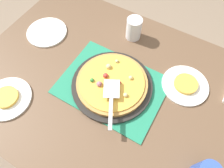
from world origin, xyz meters
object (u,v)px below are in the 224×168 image
object	(u,v)px
pizza_server	(111,99)
plate_side	(47,32)
plate_far_right	(185,85)
cup_far	(134,29)
pizza_pan	(112,85)
pizza	(112,83)
served_slice_left	(6,97)
served_slice_right	(186,84)
plate_near_left	(7,98)

from	to	relation	value
pizza_server	plate_side	bearing A→B (deg)	-20.40
plate_far_right	cup_far	xyz separation A→B (m)	(0.36, -0.15, 0.06)
pizza_pan	plate_side	distance (m)	0.50
plate_side	pizza	bearing A→B (deg)	167.05
plate_side	served_slice_left	bearing A→B (deg)	104.38
served_slice_left	served_slice_right	xyz separation A→B (m)	(-0.68, -0.47, 0.00)
plate_side	cup_far	bearing A→B (deg)	-153.05
plate_side	cup_far	size ratio (longest dim) A/B	1.83
plate_far_right	plate_side	xyz separation A→B (m)	(0.78, 0.06, 0.00)
served_slice_left	pizza_server	world-z (taller)	pizza_server
pizza_pan	plate_side	size ratio (longest dim) A/B	1.73
pizza_pan	plate_side	world-z (taller)	pizza_pan
pizza	plate_side	bearing A→B (deg)	-12.95
pizza_pan	plate_far_right	distance (m)	0.35
pizza	served_slice_left	distance (m)	0.48
plate_near_left	plate_far_right	distance (m)	0.83
plate_near_left	plate_side	distance (m)	0.42
pizza_pan	plate_near_left	xyz separation A→B (m)	(0.38, 0.30, -0.01)
plate_near_left	cup_far	size ratio (longest dim) A/B	1.83
plate_near_left	cup_far	xyz separation A→B (m)	(-0.32, -0.63, 0.06)
plate_near_left	served_slice_right	size ratio (longest dim) A/B	2.00
pizza	plate_near_left	size ratio (longest dim) A/B	1.50
plate_near_left	pizza	bearing A→B (deg)	-141.73
pizza_pan	plate_near_left	world-z (taller)	pizza_pan
plate_near_left	plate_side	world-z (taller)	same
pizza_pan	served_slice_right	bearing A→B (deg)	-149.41
cup_far	plate_far_right	bearing A→B (deg)	156.89
served_slice_right	pizza_pan	bearing A→B (deg)	30.59
pizza_pan	cup_far	size ratio (longest dim) A/B	3.17
served_slice_right	pizza_server	xyz separation A→B (m)	(0.25, 0.26, 0.05)
pizza	pizza_server	bearing A→B (deg)	118.53
pizza	served_slice_left	world-z (taller)	pizza
served_slice_left	pizza	bearing A→B (deg)	-141.73
plate_near_left	pizza_server	world-z (taller)	pizza_server
plate_side	cup_far	world-z (taller)	cup_far
served_slice_left	cup_far	distance (m)	0.71
plate_far_right	plate_side	world-z (taller)	same
plate_side	served_slice_left	world-z (taller)	served_slice_left
plate_near_left	pizza_pan	bearing A→B (deg)	-141.77
plate_side	served_slice_right	bearing A→B (deg)	-175.27
served_slice_right	plate_near_left	bearing A→B (deg)	35.04
plate_far_right	served_slice_left	bearing A→B (deg)	35.04
pizza	pizza_server	distance (m)	0.10
plate_far_right	pizza_server	world-z (taller)	pizza_server
plate_far_right	pizza_server	distance (m)	0.37
plate_near_left	served_slice_right	bearing A→B (deg)	-144.96
plate_far_right	served_slice_right	distance (m)	0.01
served_slice_left	cup_far	size ratio (longest dim) A/B	0.92
pizza_pan	served_slice_right	world-z (taller)	served_slice_right
served_slice_right	pizza_server	distance (m)	0.37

